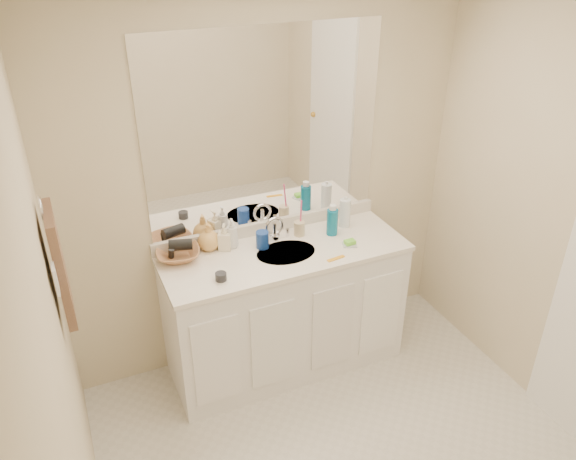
# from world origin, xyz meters

# --- Properties ---
(ceiling) EXTENTS (2.60, 2.60, 0.02)m
(ceiling) POSITION_xyz_m (0.00, 0.00, 2.40)
(ceiling) COLOR white
(ceiling) RESTS_ON wall_back
(wall_back) EXTENTS (2.60, 0.02, 2.40)m
(wall_back) POSITION_xyz_m (0.00, 1.30, 1.20)
(wall_back) COLOR beige
(wall_back) RESTS_ON floor
(wall_left) EXTENTS (0.02, 2.60, 2.40)m
(wall_left) POSITION_xyz_m (-1.30, 0.00, 1.20)
(wall_left) COLOR beige
(wall_left) RESTS_ON floor
(vanity_cabinet) EXTENTS (1.50, 0.55, 0.85)m
(vanity_cabinet) POSITION_xyz_m (0.00, 1.02, 0.42)
(vanity_cabinet) COLOR white
(vanity_cabinet) RESTS_ON floor
(countertop) EXTENTS (1.52, 0.57, 0.03)m
(countertop) POSITION_xyz_m (0.00, 1.02, 0.86)
(countertop) COLOR white
(countertop) RESTS_ON vanity_cabinet
(backsplash) EXTENTS (1.52, 0.03, 0.08)m
(backsplash) POSITION_xyz_m (0.00, 1.29, 0.92)
(backsplash) COLOR silver
(backsplash) RESTS_ON countertop
(sink_basin) EXTENTS (0.37, 0.37, 0.02)m
(sink_basin) POSITION_xyz_m (0.00, 1.00, 0.87)
(sink_basin) COLOR beige
(sink_basin) RESTS_ON countertop
(faucet) EXTENTS (0.02, 0.02, 0.11)m
(faucet) POSITION_xyz_m (0.00, 1.18, 0.94)
(faucet) COLOR silver
(faucet) RESTS_ON countertop
(mirror) EXTENTS (1.48, 0.01, 1.20)m
(mirror) POSITION_xyz_m (0.00, 1.29, 1.56)
(mirror) COLOR white
(mirror) RESTS_ON wall_back
(blue_mug) EXTENTS (0.08, 0.08, 0.11)m
(blue_mug) POSITION_xyz_m (-0.11, 1.12, 0.93)
(blue_mug) COLOR navy
(blue_mug) RESTS_ON countertop
(tan_cup) EXTENTS (0.08, 0.08, 0.09)m
(tan_cup) POSITION_xyz_m (0.16, 1.17, 0.93)
(tan_cup) COLOR beige
(tan_cup) RESTS_ON countertop
(toothbrush) EXTENTS (0.02, 0.04, 0.20)m
(toothbrush) POSITION_xyz_m (0.17, 1.17, 1.03)
(toothbrush) COLOR #F64083
(toothbrush) RESTS_ON tan_cup
(mouthwash_bottle) EXTENTS (0.09, 0.09, 0.17)m
(mouthwash_bottle) POSITION_xyz_m (0.36, 1.09, 0.97)
(mouthwash_bottle) COLOR #0B678E
(mouthwash_bottle) RESTS_ON countertop
(clear_pump_bottle) EXTENTS (0.08, 0.08, 0.19)m
(clear_pump_bottle) POSITION_xyz_m (0.49, 1.16, 0.98)
(clear_pump_bottle) COLOR white
(clear_pump_bottle) RESTS_ON countertop
(soap_dish) EXTENTS (0.10, 0.09, 0.01)m
(soap_dish) POSITION_xyz_m (0.39, 0.92, 0.89)
(soap_dish) COLOR silver
(soap_dish) RESTS_ON countertop
(green_soap) EXTENTS (0.07, 0.05, 0.02)m
(green_soap) POSITION_xyz_m (0.39, 0.92, 0.90)
(green_soap) COLOR #73E036
(green_soap) RESTS_ON soap_dish
(orange_comb) EXTENTS (0.12, 0.04, 0.00)m
(orange_comb) POSITION_xyz_m (0.24, 0.81, 0.88)
(orange_comb) COLOR #F6A319
(orange_comb) RESTS_ON countertop
(dark_jar) EXTENTS (0.07, 0.07, 0.05)m
(dark_jar) POSITION_xyz_m (-0.45, 0.88, 0.90)
(dark_jar) COLOR black
(dark_jar) RESTS_ON countertop
(soap_bottle_white) EXTENTS (0.08, 0.08, 0.19)m
(soap_bottle_white) POSITION_xyz_m (-0.27, 1.20, 0.98)
(soap_bottle_white) COLOR silver
(soap_bottle_white) RESTS_ON countertop
(soap_bottle_cream) EXTENTS (0.10, 0.10, 0.17)m
(soap_bottle_cream) POSITION_xyz_m (-0.32, 1.20, 0.96)
(soap_bottle_cream) COLOR #F7ECC9
(soap_bottle_cream) RESTS_ON countertop
(soap_bottle_yellow) EXTENTS (0.16, 0.16, 0.17)m
(soap_bottle_yellow) POSITION_xyz_m (-0.41, 1.23, 0.97)
(soap_bottle_yellow) COLOR #EAAF5B
(soap_bottle_yellow) RESTS_ON countertop
(wicker_basket) EXTENTS (0.30, 0.30, 0.06)m
(wicker_basket) POSITION_xyz_m (-0.61, 1.20, 0.91)
(wicker_basket) COLOR #AA6E44
(wicker_basket) RESTS_ON countertop
(hair_dryer) EXTENTS (0.15, 0.10, 0.07)m
(hair_dryer) POSITION_xyz_m (-0.59, 1.20, 0.97)
(hair_dryer) COLOR black
(hair_dryer) RESTS_ON wicker_basket
(towel_ring) EXTENTS (0.01, 0.11, 0.11)m
(towel_ring) POSITION_xyz_m (-1.27, 0.77, 1.55)
(towel_ring) COLOR silver
(towel_ring) RESTS_ON wall_left
(hand_towel) EXTENTS (0.04, 0.32, 0.55)m
(hand_towel) POSITION_xyz_m (-1.25, 0.77, 1.25)
(hand_towel) COLOR #4D3629
(hand_towel) RESTS_ON towel_ring
(switch_plate) EXTENTS (0.01, 0.08, 0.13)m
(switch_plate) POSITION_xyz_m (-1.27, 0.57, 1.30)
(switch_plate) COLOR white
(switch_plate) RESTS_ON wall_left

